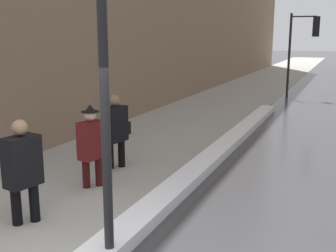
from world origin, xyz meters
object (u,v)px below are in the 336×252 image
at_px(pedestrian_nearside, 23,167).
at_px(pedestrian_in_fedora, 91,143).
at_px(traffic_light_near, 306,37).
at_px(lamp_post, 102,27).
at_px(pedestrian_with_shoulder_bag, 116,128).

relative_size(pedestrian_nearside, pedestrian_in_fedora, 1.02).
distance_m(traffic_light_near, pedestrian_nearside, 16.10).
distance_m(lamp_post, pedestrian_in_fedora, 3.50).
xyz_separation_m(lamp_post, pedestrian_with_shoulder_bag, (-1.90, 3.47, -2.06)).
bearing_deg(pedestrian_in_fedora, traffic_light_near, -178.25).
relative_size(lamp_post, traffic_light_near, 1.29).
xyz_separation_m(pedestrian_nearside, pedestrian_with_shoulder_bag, (-0.12, 3.00, -0.01)).
distance_m(pedestrian_nearside, pedestrian_with_shoulder_bag, 3.00).
height_order(lamp_post, pedestrian_with_shoulder_bag, lamp_post).
height_order(traffic_light_near, pedestrian_nearside, traffic_light_near).
xyz_separation_m(lamp_post, pedestrian_in_fedora, (-1.71, 2.24, -2.08)).
bearing_deg(traffic_light_near, pedestrian_in_fedora, -105.89).
bearing_deg(pedestrian_nearside, pedestrian_with_shoulder_bag, -166.13).
bearing_deg(pedestrian_nearside, pedestrian_in_fedora, -170.64).
relative_size(traffic_light_near, pedestrian_in_fedora, 2.39).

